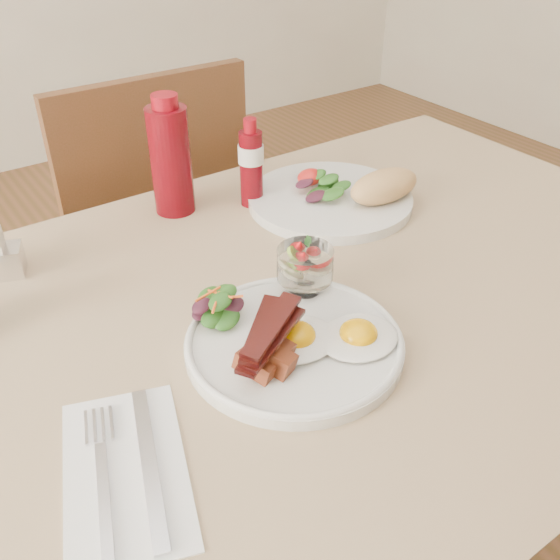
{
  "coord_description": "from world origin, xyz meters",
  "views": [
    {
      "loc": [
        -0.48,
        -0.57,
        1.28
      ],
      "look_at": [
        -0.09,
        -0.02,
        0.82
      ],
      "focal_mm": 40.0,
      "sensor_mm": 36.0,
      "label": 1
    }
  ],
  "objects_px": {
    "chair_far": "(147,236)",
    "ketchup_bottle": "(171,159)",
    "table": "(320,336)",
    "fruit_cup": "(305,264)",
    "hot_sauce_bottle": "(251,164)",
    "second_plate": "(342,195)",
    "main_plate": "(294,344)"
  },
  "relations": [
    {
      "from": "chair_far",
      "to": "second_plate",
      "type": "xyz_separation_m",
      "value": [
        0.2,
        -0.47,
        0.25
      ]
    },
    {
      "from": "ketchup_bottle",
      "to": "chair_far",
      "type": "bearing_deg",
      "value": 79.2
    },
    {
      "from": "fruit_cup",
      "to": "hot_sauce_bottle",
      "type": "distance_m",
      "value": 0.31
    },
    {
      "from": "ketchup_bottle",
      "to": "hot_sauce_bottle",
      "type": "xyz_separation_m",
      "value": [
        0.13,
        -0.06,
        -0.02
      ]
    },
    {
      "from": "fruit_cup",
      "to": "second_plate",
      "type": "bearing_deg",
      "value": 40.01
    },
    {
      "from": "table",
      "to": "hot_sauce_bottle",
      "type": "distance_m",
      "value": 0.34
    },
    {
      "from": "table",
      "to": "chair_far",
      "type": "xyz_separation_m",
      "value": [
        0.0,
        0.66,
        -0.14
      ]
    },
    {
      "from": "table",
      "to": "hot_sauce_bottle",
      "type": "xyz_separation_m",
      "value": [
        0.06,
        0.29,
        0.17
      ]
    },
    {
      "from": "ketchup_bottle",
      "to": "second_plate",
      "type": "bearing_deg",
      "value": -31.45
    },
    {
      "from": "table",
      "to": "fruit_cup",
      "type": "xyz_separation_m",
      "value": [
        -0.04,
        -0.0,
        0.15
      ]
    },
    {
      "from": "hot_sauce_bottle",
      "to": "fruit_cup",
      "type": "bearing_deg",
      "value": -109.04
    },
    {
      "from": "second_plate",
      "to": "table",
      "type": "bearing_deg",
      "value": -135.75
    },
    {
      "from": "second_plate",
      "to": "hot_sauce_bottle",
      "type": "bearing_deg",
      "value": 143.07
    },
    {
      "from": "second_plate",
      "to": "main_plate",
      "type": "bearing_deg",
      "value": -138.29
    },
    {
      "from": "chair_far",
      "to": "main_plate",
      "type": "height_order",
      "value": "chair_far"
    },
    {
      "from": "ketchup_bottle",
      "to": "main_plate",
      "type": "bearing_deg",
      "value": -96.78
    },
    {
      "from": "table",
      "to": "fruit_cup",
      "type": "relative_size",
      "value": 16.76
    },
    {
      "from": "hot_sauce_bottle",
      "to": "table",
      "type": "bearing_deg",
      "value": -102.63
    },
    {
      "from": "chair_far",
      "to": "hot_sauce_bottle",
      "type": "xyz_separation_m",
      "value": [
        0.06,
        -0.38,
        0.3
      ]
    },
    {
      "from": "fruit_cup",
      "to": "ketchup_bottle",
      "type": "height_order",
      "value": "ketchup_bottle"
    },
    {
      "from": "main_plate",
      "to": "hot_sauce_bottle",
      "type": "xyz_separation_m",
      "value": [
        0.18,
        0.37,
        0.07
      ]
    },
    {
      "from": "chair_far",
      "to": "fruit_cup",
      "type": "height_order",
      "value": "chair_far"
    },
    {
      "from": "table",
      "to": "fruit_cup",
      "type": "bearing_deg",
      "value": -173.4
    },
    {
      "from": "fruit_cup",
      "to": "ketchup_bottle",
      "type": "bearing_deg",
      "value": 93.96
    },
    {
      "from": "chair_far",
      "to": "main_plate",
      "type": "bearing_deg",
      "value": -98.5
    },
    {
      "from": "second_plate",
      "to": "hot_sauce_bottle",
      "type": "relative_size",
      "value": 1.86
    },
    {
      "from": "chair_far",
      "to": "ketchup_bottle",
      "type": "xyz_separation_m",
      "value": [
        -0.06,
        -0.32,
        0.32
      ]
    },
    {
      "from": "main_plate",
      "to": "ketchup_bottle",
      "type": "distance_m",
      "value": 0.44
    },
    {
      "from": "ketchup_bottle",
      "to": "hot_sauce_bottle",
      "type": "distance_m",
      "value": 0.14
    },
    {
      "from": "main_plate",
      "to": "second_plate",
      "type": "height_order",
      "value": "second_plate"
    },
    {
      "from": "fruit_cup",
      "to": "second_plate",
      "type": "xyz_separation_m",
      "value": [
        0.23,
        0.19,
        -0.04
      ]
    },
    {
      "from": "hot_sauce_bottle",
      "to": "ketchup_bottle",
      "type": "bearing_deg",
      "value": 155.04
    }
  ]
}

